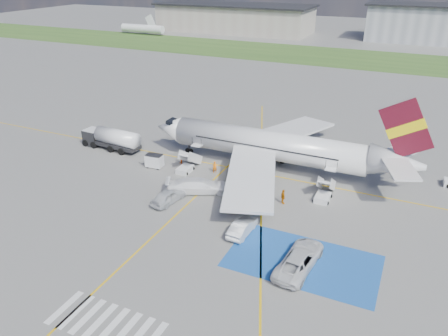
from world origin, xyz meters
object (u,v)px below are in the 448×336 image
at_px(gpu_cart, 154,162).
at_px(van_white_a, 300,257).
at_px(fuel_tanker, 112,140).
at_px(van_white_b, 200,184).
at_px(car_silver_b, 243,227).
at_px(airliner, 278,147).
at_px(car_silver_a, 168,196).

height_order(gpu_cart, van_white_a, van_white_a).
relative_size(fuel_tanker, van_white_b, 1.60).
bearing_deg(van_white_b, car_silver_b, -152.68).
distance_m(fuel_tanker, van_white_a, 36.64).
height_order(gpu_cart, van_white_b, van_white_b).
height_order(fuel_tanker, car_silver_b, fuel_tanker).
bearing_deg(car_silver_b, fuel_tanker, -22.93).
bearing_deg(airliner, fuel_tanker, -172.28).
height_order(airliner, car_silver_a, airliner).
bearing_deg(car_silver_b, van_white_a, 160.14).
height_order(car_silver_b, van_white_a, van_white_a).
height_order(fuel_tanker, car_silver_a, fuel_tanker).
bearing_deg(airliner, van_white_a, -66.10).
relative_size(car_silver_a, car_silver_b, 1.03).
xyz_separation_m(airliner, car_silver_b, (1.58, -16.08, -2.63)).
height_order(airliner, van_white_a, airliner).
distance_m(airliner, gpu_cart, 16.85).
distance_m(gpu_cart, van_white_a, 27.00).
distance_m(car_silver_a, van_white_b, 4.34).
bearing_deg(car_silver_a, van_white_b, -110.88).
distance_m(car_silver_a, van_white_a, 17.89).
bearing_deg(car_silver_b, gpu_cart, -27.22).
distance_m(fuel_tanker, car_silver_b, 29.27).
bearing_deg(gpu_cart, car_silver_b, -33.92).
relative_size(airliner, car_silver_b, 7.97).
bearing_deg(gpu_cart, van_white_a, -31.91).
relative_size(airliner, fuel_tanker, 3.81).
height_order(gpu_cart, car_silver_a, gpu_cart).
height_order(airliner, gpu_cart, airliner).
relative_size(fuel_tanker, car_silver_a, 2.03).
bearing_deg(van_white_a, car_silver_b, -17.00).
bearing_deg(van_white_a, car_silver_a, -11.18).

